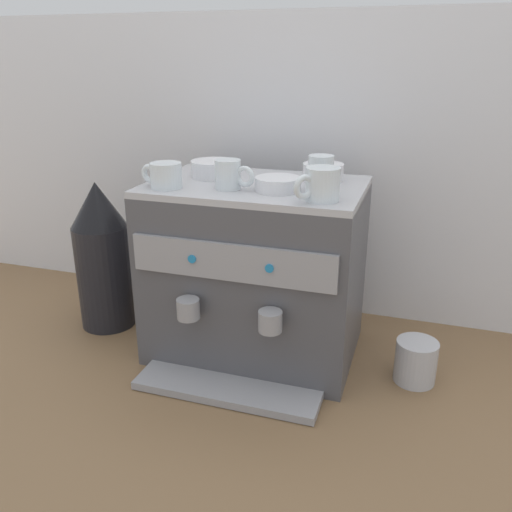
{
  "coord_description": "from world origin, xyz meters",
  "views": [
    {
      "loc": [
        0.41,
        -1.25,
        0.78
      ],
      "look_at": [
        0.0,
        0.0,
        0.28
      ],
      "focal_mm": 37.16,
      "sensor_mm": 36.0,
      "label": 1
    }
  ],
  "objects_px": {
    "espresso_machine": "(255,271)",
    "ceramic_bowl_1": "(323,172)",
    "coffee_grinder": "(102,256)",
    "milk_pitcher": "(416,361)",
    "ceramic_cup_0": "(165,175)",
    "ceramic_cup_3": "(321,173)",
    "ceramic_cup_2": "(321,184)",
    "ceramic_bowl_2": "(214,169)",
    "ceramic_bowl_0": "(278,184)",
    "ceramic_cup_1": "(229,175)"
  },
  "relations": [
    {
      "from": "ceramic_bowl_0",
      "to": "ceramic_bowl_2",
      "type": "height_order",
      "value": "ceramic_bowl_2"
    },
    {
      "from": "ceramic_bowl_0",
      "to": "ceramic_bowl_1",
      "type": "relative_size",
      "value": 1.04
    },
    {
      "from": "ceramic_bowl_1",
      "to": "ceramic_cup_2",
      "type": "bearing_deg",
      "value": -80.27
    },
    {
      "from": "espresso_machine",
      "to": "milk_pitcher",
      "type": "relative_size",
      "value": 4.89
    },
    {
      "from": "ceramic_cup_0",
      "to": "ceramic_bowl_0",
      "type": "relative_size",
      "value": 1.02
    },
    {
      "from": "ceramic_cup_2",
      "to": "ceramic_cup_0",
      "type": "bearing_deg",
      "value": 178.98
    },
    {
      "from": "ceramic_cup_0",
      "to": "ceramic_cup_1",
      "type": "bearing_deg",
      "value": 12.99
    },
    {
      "from": "ceramic_bowl_0",
      "to": "milk_pitcher",
      "type": "relative_size",
      "value": 0.99
    },
    {
      "from": "milk_pitcher",
      "to": "ceramic_cup_3",
      "type": "bearing_deg",
      "value": 178.73
    },
    {
      "from": "ceramic_cup_3",
      "to": "ceramic_bowl_2",
      "type": "relative_size",
      "value": 0.8
    },
    {
      "from": "ceramic_cup_0",
      "to": "ceramic_cup_3",
      "type": "height_order",
      "value": "ceramic_cup_3"
    },
    {
      "from": "coffee_grinder",
      "to": "ceramic_cup_2",
      "type": "bearing_deg",
      "value": -9.66
    },
    {
      "from": "coffee_grinder",
      "to": "milk_pitcher",
      "type": "xyz_separation_m",
      "value": [
        0.91,
        -0.03,
        -0.17
      ]
    },
    {
      "from": "ceramic_cup_0",
      "to": "coffee_grinder",
      "type": "height_order",
      "value": "ceramic_cup_0"
    },
    {
      "from": "ceramic_cup_0",
      "to": "ceramic_cup_2",
      "type": "xyz_separation_m",
      "value": [
        0.39,
        -0.01,
        0.01
      ]
    },
    {
      "from": "ceramic_bowl_0",
      "to": "coffee_grinder",
      "type": "xyz_separation_m",
      "value": [
        -0.55,
        0.05,
        -0.27
      ]
    },
    {
      "from": "ceramic_cup_1",
      "to": "ceramic_bowl_2",
      "type": "bearing_deg",
      "value": 126.97
    },
    {
      "from": "ceramic_bowl_1",
      "to": "milk_pitcher",
      "type": "xyz_separation_m",
      "value": [
        0.28,
        -0.12,
        -0.44
      ]
    },
    {
      "from": "ceramic_cup_0",
      "to": "ceramic_bowl_0",
      "type": "height_order",
      "value": "ceramic_cup_0"
    },
    {
      "from": "ceramic_cup_0",
      "to": "milk_pitcher",
      "type": "height_order",
      "value": "ceramic_cup_0"
    },
    {
      "from": "ceramic_cup_3",
      "to": "ceramic_bowl_1",
      "type": "xyz_separation_m",
      "value": [
        -0.02,
        0.11,
        -0.02
      ]
    },
    {
      "from": "ceramic_cup_1",
      "to": "espresso_machine",
      "type": "bearing_deg",
      "value": 58.82
    },
    {
      "from": "ceramic_cup_0",
      "to": "ceramic_cup_2",
      "type": "distance_m",
      "value": 0.39
    },
    {
      "from": "ceramic_cup_1",
      "to": "ceramic_bowl_0",
      "type": "bearing_deg",
      "value": 9.54
    },
    {
      "from": "ceramic_cup_3",
      "to": "ceramic_bowl_2",
      "type": "distance_m",
      "value": 0.31
    },
    {
      "from": "espresso_machine",
      "to": "ceramic_cup_0",
      "type": "distance_m",
      "value": 0.35
    },
    {
      "from": "ceramic_bowl_0",
      "to": "milk_pitcher",
      "type": "bearing_deg",
      "value": 3.84
    },
    {
      "from": "ceramic_cup_1",
      "to": "coffee_grinder",
      "type": "distance_m",
      "value": 0.53
    },
    {
      "from": "ceramic_bowl_2",
      "to": "coffee_grinder",
      "type": "height_order",
      "value": "ceramic_bowl_2"
    },
    {
      "from": "espresso_machine",
      "to": "ceramic_bowl_2",
      "type": "distance_m",
      "value": 0.3
    },
    {
      "from": "ceramic_cup_0",
      "to": "ceramic_cup_3",
      "type": "distance_m",
      "value": 0.38
    },
    {
      "from": "ceramic_bowl_1",
      "to": "milk_pitcher",
      "type": "height_order",
      "value": "ceramic_bowl_1"
    },
    {
      "from": "ceramic_bowl_2",
      "to": "coffee_grinder",
      "type": "relative_size",
      "value": 0.27
    },
    {
      "from": "ceramic_cup_0",
      "to": "ceramic_bowl_0",
      "type": "distance_m",
      "value": 0.28
    },
    {
      "from": "milk_pitcher",
      "to": "ceramic_bowl_2",
      "type": "bearing_deg",
      "value": 172.57
    },
    {
      "from": "ceramic_cup_3",
      "to": "ceramic_bowl_2",
      "type": "bearing_deg",
      "value": 167.35
    },
    {
      "from": "ceramic_cup_1",
      "to": "coffee_grinder",
      "type": "height_order",
      "value": "ceramic_cup_1"
    },
    {
      "from": "ceramic_cup_2",
      "to": "coffee_grinder",
      "type": "height_order",
      "value": "ceramic_cup_2"
    },
    {
      "from": "ceramic_bowl_0",
      "to": "ceramic_cup_2",
      "type": "bearing_deg",
      "value": -28.1
    },
    {
      "from": "ceramic_cup_1",
      "to": "milk_pitcher",
      "type": "distance_m",
      "value": 0.66
    },
    {
      "from": "ceramic_cup_0",
      "to": "milk_pitcher",
      "type": "bearing_deg",
      "value": 7.16
    },
    {
      "from": "milk_pitcher",
      "to": "ceramic_bowl_1",
      "type": "bearing_deg",
      "value": 157.09
    },
    {
      "from": "ceramic_cup_3",
      "to": "ceramic_bowl_1",
      "type": "relative_size",
      "value": 0.92
    },
    {
      "from": "ceramic_bowl_0",
      "to": "ceramic_cup_0",
      "type": "bearing_deg",
      "value": -168.48
    },
    {
      "from": "ceramic_cup_3",
      "to": "ceramic_cup_2",
      "type": "bearing_deg",
      "value": -78.84
    },
    {
      "from": "espresso_machine",
      "to": "ceramic_bowl_1",
      "type": "relative_size",
      "value": 5.16
    },
    {
      "from": "ceramic_cup_0",
      "to": "ceramic_bowl_1",
      "type": "distance_m",
      "value": 0.4
    },
    {
      "from": "ceramic_bowl_0",
      "to": "milk_pitcher",
      "type": "distance_m",
      "value": 0.57
    },
    {
      "from": "coffee_grinder",
      "to": "milk_pitcher",
      "type": "bearing_deg",
      "value": -1.72
    },
    {
      "from": "ceramic_bowl_1",
      "to": "coffee_grinder",
      "type": "bearing_deg",
      "value": -171.81
    }
  ]
}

